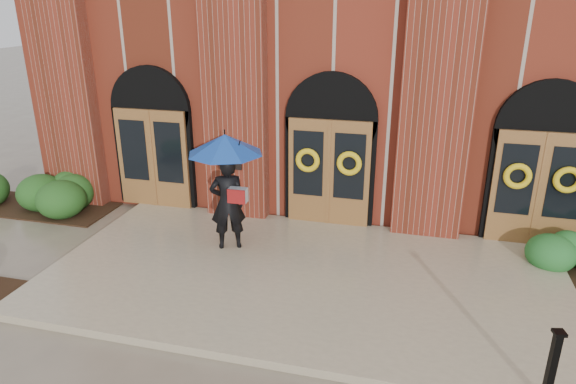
% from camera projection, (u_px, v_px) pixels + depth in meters
% --- Properties ---
extents(ground, '(90.00, 90.00, 0.00)m').
position_uv_depth(ground, '(302.00, 284.00, 9.92)').
color(ground, gray).
rests_on(ground, ground).
extents(landing, '(10.00, 5.30, 0.15)m').
position_uv_depth(landing, '(303.00, 277.00, 10.02)').
color(landing, tan).
rests_on(landing, ground).
extents(church_building, '(16.20, 12.53, 7.00)m').
position_uv_depth(church_building, '(364.00, 54.00, 16.65)').
color(church_building, maroon).
rests_on(church_building, ground).
extents(man_with_umbrella, '(2.07, 2.07, 2.49)m').
position_uv_depth(man_with_umbrella, '(226.00, 170.00, 10.49)').
color(man_with_umbrella, black).
rests_on(man_with_umbrella, landing).
extents(metal_post, '(0.18, 0.18, 1.11)m').
position_uv_depth(metal_post, '(552.00, 366.00, 6.62)').
color(metal_post, black).
rests_on(metal_post, landing).
extents(hedge_wall_left, '(3.43, 1.37, 0.88)m').
position_uv_depth(hedge_wall_left, '(40.00, 193.00, 13.36)').
color(hedge_wall_left, '#204C19').
rests_on(hedge_wall_left, ground).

